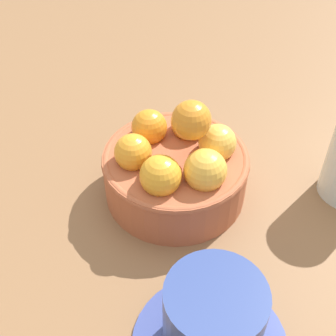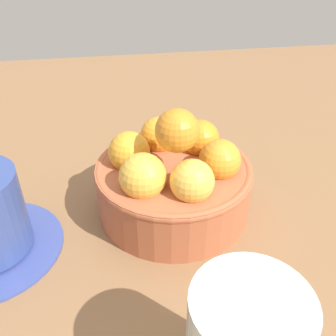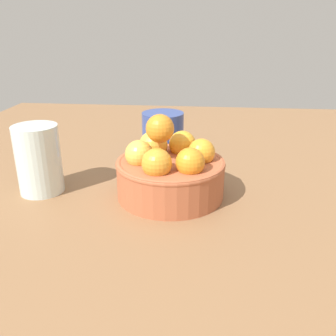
% 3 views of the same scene
% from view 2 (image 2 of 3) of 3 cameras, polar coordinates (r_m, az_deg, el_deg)
% --- Properties ---
extents(ground_plane, '(1.33, 1.15, 0.04)m').
position_cam_2_polar(ground_plane, '(0.44, 0.79, -8.22)').
color(ground_plane, brown).
extents(terracotta_bowl, '(0.17, 0.17, 0.13)m').
position_cam_2_polar(terracotta_bowl, '(0.40, 0.83, -1.55)').
color(terracotta_bowl, '#AD5938').
rests_on(terracotta_bowl, ground_plane).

